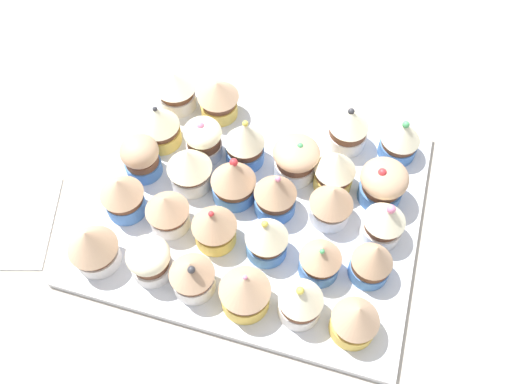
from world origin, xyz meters
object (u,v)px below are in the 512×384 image
(cupcake_3, at_px, (176,89))
(cupcake_1, at_px, (348,128))
(cupcake_9, at_px, (159,125))
(cupcake_21, at_px, (122,195))
(cupcake_25, at_px, (192,275))
(cupcake_5, at_px, (335,170))
(cupcake_0, at_px, (401,139))
(cupcake_15, at_px, (141,157))
(cupcake_2, at_px, (218,98))
(cupcake_12, at_px, (276,192))
(cupcake_11, at_px, (331,203))
(baking_tray, at_px, (256,205))
(cupcake_26, at_px, (150,260))
(cupcake_22, at_px, (356,319))
(cupcake_18, at_px, (267,238))
(cupcake_7, at_px, (245,142))
(cupcake_6, at_px, (296,159))
(cupcake_8, at_px, (203,139))
(cupcake_27, at_px, (92,246))
(cupcake_20, at_px, (168,211))
(cupcake_4, at_px, (383,183))
(cupcake_19, at_px, (214,226))
(cupcake_10, at_px, (384,220))
(cupcake_23, at_px, (301,300))
(cupcake_24, at_px, (245,291))
(cupcake_13, at_px, (233,180))
(napkin, at_px, (10,222))
(cupcake_17, at_px, (320,259))
(cupcake_16, at_px, (372,261))

(cupcake_3, bearing_deg, cupcake_1, 179.63)
(cupcake_9, distance_m, cupcake_21, 0.13)
(cupcake_25, bearing_deg, cupcake_5, -124.08)
(cupcake_0, relative_size, cupcake_15, 1.05)
(cupcake_1, relative_size, cupcake_2, 1.10)
(cupcake_12, bearing_deg, cupcake_11, -176.51)
(baking_tray, relative_size, cupcake_26, 7.36)
(cupcake_12, relative_size, cupcake_22, 1.12)
(cupcake_0, relative_size, cupcake_3, 1.03)
(cupcake_11, bearing_deg, cupcake_12, 3.49)
(cupcake_2, distance_m, cupcake_18, 0.25)
(cupcake_0, xyz_separation_m, cupcake_7, (0.21, 0.07, 0.01))
(cupcake_6, bearing_deg, cupcake_25, 69.15)
(cupcake_8, distance_m, cupcake_27, 0.22)
(cupcake_18, xyz_separation_m, cupcake_20, (0.14, -0.00, -0.00))
(cupcake_7, bearing_deg, cupcake_4, 177.23)
(cupcake_7, xyz_separation_m, cupcake_25, (0.00, 0.21, -0.01))
(cupcake_7, bearing_deg, cupcake_19, 90.37)
(cupcake_12, xyz_separation_m, cupcake_25, (0.07, 0.15, -0.00))
(cupcake_9, bearing_deg, cupcake_3, -88.77)
(cupcake_6, height_order, cupcake_20, cupcake_6)
(cupcake_10, height_order, cupcake_23, cupcake_23)
(cupcake_15, xyz_separation_m, cupcake_24, (-0.20, 0.15, 0.00))
(cupcake_10, bearing_deg, cupcake_8, -12.68)
(cupcake_27, bearing_deg, cupcake_0, -140.82)
(cupcake_6, relative_size, cupcake_23, 0.86)
(cupcake_13, bearing_deg, cupcake_9, -25.07)
(cupcake_12, height_order, cupcake_26, cupcake_12)
(cupcake_8, bearing_deg, cupcake_2, -87.44)
(baking_tray, height_order, cupcake_21, cupcake_21)
(cupcake_18, height_order, cupcake_26, cupcake_18)
(napkin, bearing_deg, cupcake_10, -166.26)
(cupcake_17, distance_m, cupcake_20, 0.21)
(cupcake_0, distance_m, cupcake_5, 0.12)
(baking_tray, bearing_deg, cupcake_4, -159.90)
(cupcake_7, distance_m, cupcake_20, 0.15)
(cupcake_9, relative_size, cupcake_19, 1.00)
(baking_tray, bearing_deg, cupcake_10, -179.53)
(cupcake_11, distance_m, cupcake_18, 0.10)
(napkin, bearing_deg, cupcake_1, -148.41)
(cupcake_9, bearing_deg, cupcake_12, 161.65)
(cupcake_12, bearing_deg, cupcake_17, 135.30)
(cupcake_6, height_order, cupcake_25, cupcake_25)
(cupcake_24, bearing_deg, cupcake_23, -174.16)
(cupcake_5, height_order, cupcake_16, cupcake_5)
(cupcake_20, xyz_separation_m, cupcake_22, (-0.27, 0.08, 0.00))
(cupcake_11, xyz_separation_m, cupcake_21, (0.27, 0.07, 0.00))
(cupcake_2, distance_m, cupcake_7, 0.10)
(baking_tray, bearing_deg, cupcake_19, 62.29)
(cupcake_7, distance_m, cupcake_13, 0.07)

